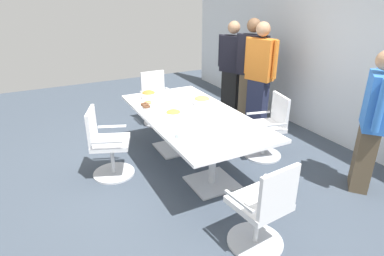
{
  "coord_description": "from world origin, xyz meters",
  "views": [
    {
      "loc": [
        3.52,
        -1.81,
        2.26
      ],
      "look_at": [
        0.0,
        0.0,
        0.55
      ],
      "focal_mm": 30.24,
      "sensor_mm": 36.0,
      "label": 1
    }
  ],
  "objects_px": {
    "person_standing_0": "(232,67)",
    "snack_bowl_cookies": "(202,100)",
    "office_chair_3": "(262,211)",
    "snack_bowl_pretzels": "(149,94)",
    "person_standing_1": "(251,70)",
    "napkin_pile": "(178,96)",
    "office_chair_0": "(268,130)",
    "person_standing_2": "(259,75)",
    "office_chair_1": "(157,101)",
    "plate_stack": "(184,135)",
    "office_chair_2": "(107,147)",
    "person_standing_3": "(372,122)",
    "snack_bowl_chips_yellow": "(173,114)",
    "conference_table": "(192,123)",
    "donut_platter": "(152,105)"
  },
  "relations": [
    {
      "from": "person_standing_0",
      "to": "snack_bowl_cookies",
      "type": "relative_size",
      "value": 7.14
    },
    {
      "from": "office_chair_3",
      "to": "snack_bowl_pretzels",
      "type": "relative_size",
      "value": 4.19
    },
    {
      "from": "person_standing_1",
      "to": "napkin_pile",
      "type": "distance_m",
      "value": 1.57
    },
    {
      "from": "snack_bowl_pretzels",
      "to": "office_chair_0",
      "type": "bearing_deg",
      "value": 49.53
    },
    {
      "from": "office_chair_3",
      "to": "napkin_pile",
      "type": "bearing_deg",
      "value": 77.6
    },
    {
      "from": "snack_bowl_pretzels",
      "to": "napkin_pile",
      "type": "height_order",
      "value": "snack_bowl_pretzels"
    },
    {
      "from": "office_chair_0",
      "to": "person_standing_2",
      "type": "relative_size",
      "value": 0.51
    },
    {
      "from": "snack_bowl_cookies",
      "to": "person_standing_0",
      "type": "bearing_deg",
      "value": 132.46
    },
    {
      "from": "office_chair_1",
      "to": "plate_stack",
      "type": "relative_size",
      "value": 4.97
    },
    {
      "from": "snack_bowl_cookies",
      "to": "napkin_pile",
      "type": "distance_m",
      "value": 0.44
    },
    {
      "from": "office_chair_1",
      "to": "office_chair_2",
      "type": "xyz_separation_m",
      "value": [
        1.42,
        -1.24,
        0.0
      ]
    },
    {
      "from": "office_chair_0",
      "to": "plate_stack",
      "type": "height_order",
      "value": "office_chair_0"
    },
    {
      "from": "office_chair_0",
      "to": "person_standing_3",
      "type": "height_order",
      "value": "person_standing_3"
    },
    {
      "from": "person_standing_1",
      "to": "snack_bowl_cookies",
      "type": "bearing_deg",
      "value": 90.83
    },
    {
      "from": "office_chair_3",
      "to": "snack_bowl_cookies",
      "type": "bearing_deg",
      "value": 71.15
    },
    {
      "from": "office_chair_0",
      "to": "person_standing_1",
      "type": "relative_size",
      "value": 0.5
    },
    {
      "from": "office_chair_2",
      "to": "snack_bowl_chips_yellow",
      "type": "height_order",
      "value": "office_chair_2"
    },
    {
      "from": "conference_table",
      "to": "snack_bowl_chips_yellow",
      "type": "xyz_separation_m",
      "value": [
        -0.01,
        -0.26,
        0.17
      ]
    },
    {
      "from": "office_chair_0",
      "to": "snack_bowl_cookies",
      "type": "relative_size",
      "value": 3.73
    },
    {
      "from": "office_chair_1",
      "to": "snack_bowl_cookies",
      "type": "height_order",
      "value": "office_chair_1"
    },
    {
      "from": "office_chair_1",
      "to": "person_standing_2",
      "type": "xyz_separation_m",
      "value": [
        1.01,
        1.46,
        0.53
      ]
    },
    {
      "from": "office_chair_0",
      "to": "snack_bowl_pretzels",
      "type": "relative_size",
      "value": 4.19
    },
    {
      "from": "snack_bowl_pretzels",
      "to": "person_standing_1",
      "type": "bearing_deg",
      "value": 92.15
    },
    {
      "from": "office_chair_2",
      "to": "person_standing_3",
      "type": "xyz_separation_m",
      "value": [
        1.7,
        2.65,
        0.46
      ]
    },
    {
      "from": "plate_stack",
      "to": "napkin_pile",
      "type": "height_order",
      "value": "napkin_pile"
    },
    {
      "from": "conference_table",
      "to": "plate_stack",
      "type": "relative_size",
      "value": 13.12
    },
    {
      "from": "snack_bowl_cookies",
      "to": "donut_platter",
      "type": "bearing_deg",
      "value": -109.72
    },
    {
      "from": "person_standing_3",
      "to": "donut_platter",
      "type": "height_order",
      "value": "person_standing_3"
    },
    {
      "from": "person_standing_2",
      "to": "conference_table",
      "type": "bearing_deg",
      "value": 93.43
    },
    {
      "from": "snack_bowl_chips_yellow",
      "to": "office_chair_3",
      "type": "bearing_deg",
      "value": 3.73
    },
    {
      "from": "snack_bowl_pretzels",
      "to": "snack_bowl_cookies",
      "type": "distance_m",
      "value": 0.84
    },
    {
      "from": "office_chair_1",
      "to": "person_standing_2",
      "type": "distance_m",
      "value": 1.85
    },
    {
      "from": "person_standing_3",
      "to": "donut_platter",
      "type": "distance_m",
      "value": 2.75
    },
    {
      "from": "person_standing_2",
      "to": "snack_bowl_chips_yellow",
      "type": "relative_size",
      "value": 8.69
    },
    {
      "from": "office_chair_2",
      "to": "conference_table",
      "type": "bearing_deg",
      "value": 97.68
    },
    {
      "from": "office_chair_2",
      "to": "office_chair_3",
      "type": "xyz_separation_m",
      "value": [
        1.95,
        0.94,
        0.0
      ]
    },
    {
      "from": "person_standing_0",
      "to": "office_chair_1",
      "type": "bearing_deg",
      "value": 55.64
    },
    {
      "from": "office_chair_1",
      "to": "snack_bowl_pretzels",
      "type": "xyz_separation_m",
      "value": [
        0.78,
        -0.42,
        0.4
      ]
    },
    {
      "from": "snack_bowl_chips_yellow",
      "to": "napkin_pile",
      "type": "bearing_deg",
      "value": 150.17
    },
    {
      "from": "snack_bowl_chips_yellow",
      "to": "plate_stack",
      "type": "relative_size",
      "value": 1.13
    },
    {
      "from": "person_standing_1",
      "to": "snack_bowl_pretzels",
      "type": "height_order",
      "value": "person_standing_1"
    },
    {
      "from": "snack_bowl_chips_yellow",
      "to": "plate_stack",
      "type": "xyz_separation_m",
      "value": [
        0.61,
        -0.15,
        -0.02
      ]
    },
    {
      "from": "office_chair_0",
      "to": "snack_bowl_pretzels",
      "type": "xyz_separation_m",
      "value": [
        -1.16,
        -1.36,
        0.4
      ]
    },
    {
      "from": "office_chair_0",
      "to": "person_standing_1",
      "type": "xyz_separation_m",
      "value": [
        -1.23,
        0.57,
        0.55
      ]
    },
    {
      "from": "person_standing_0",
      "to": "donut_platter",
      "type": "relative_size",
      "value": 5.37
    },
    {
      "from": "person_standing_1",
      "to": "snack_bowl_pretzels",
      "type": "bearing_deg",
      "value": 65.94
    },
    {
      "from": "person_standing_1",
      "to": "office_chair_3",
      "type": "bearing_deg",
      "value": 119.6
    },
    {
      "from": "snack_bowl_cookies",
      "to": "office_chair_3",
      "type": "bearing_deg",
      "value": -13.01
    },
    {
      "from": "person_standing_3",
      "to": "snack_bowl_cookies",
      "type": "xyz_separation_m",
      "value": [
        -1.72,
        -1.25,
        -0.06
      ]
    },
    {
      "from": "office_chair_3",
      "to": "snack_bowl_pretzels",
      "type": "xyz_separation_m",
      "value": [
        -2.59,
        -0.12,
        0.4
      ]
    }
  ]
}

